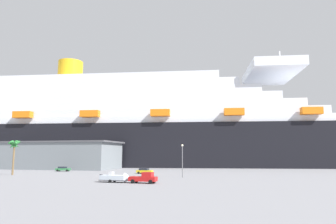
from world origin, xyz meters
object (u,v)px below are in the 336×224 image
(street_lamp, at_px, (182,156))
(parked_car_green_wagon, at_px, (63,169))
(pickup_truck, at_px, (144,178))
(small_boat_on_trailer, at_px, (117,178))
(cruise_ship, at_px, (132,130))
(parked_car_yellow_taxi, at_px, (145,171))
(palm_tree, at_px, (14,147))

(street_lamp, relative_size, parked_car_green_wagon, 1.66)
(pickup_truck, bearing_deg, small_boat_on_trailer, 171.89)
(street_lamp, bearing_deg, cruise_ship, 115.32)
(cruise_ship, relative_size, pickup_truck, 44.32)
(small_boat_on_trailer, relative_size, parked_car_yellow_taxi, 1.53)
(street_lamp, bearing_deg, pickup_truck, -111.77)
(parked_car_yellow_taxi, bearing_deg, street_lamp, -45.35)
(cruise_ship, xyz_separation_m, parked_car_green_wagon, (-12.21, -42.86, -16.32))
(pickup_truck, bearing_deg, cruise_ship, 106.76)
(street_lamp, height_order, parked_car_green_wagon, street_lamp)
(cruise_ship, height_order, palm_tree, cruise_ship)
(parked_car_yellow_taxi, bearing_deg, palm_tree, -163.21)
(small_boat_on_trailer, distance_m, street_lamp, 19.60)
(palm_tree, relative_size, parked_car_yellow_taxi, 1.93)
(parked_car_yellow_taxi, bearing_deg, pickup_truck, -77.53)
(cruise_ship, bearing_deg, small_boat_on_trailer, -77.13)
(street_lamp, bearing_deg, parked_car_yellow_taxi, 134.65)
(pickup_truck, xyz_separation_m, parked_car_yellow_taxi, (-6.24, 28.20, -0.21))
(small_boat_on_trailer, bearing_deg, pickup_truck, -8.11)
(pickup_truck, height_order, parked_car_green_wagon, pickup_truck)
(small_boat_on_trailer, bearing_deg, palm_tree, 154.60)
(cruise_ship, height_order, parked_car_green_wagon, cruise_ship)
(small_boat_on_trailer, relative_size, parked_car_green_wagon, 1.55)
(palm_tree, relative_size, parked_car_green_wagon, 1.95)
(pickup_truck, distance_m, parked_car_yellow_taxi, 28.89)
(pickup_truck, bearing_deg, street_lamp, 68.23)
(small_boat_on_trailer, relative_size, street_lamp, 0.93)
(street_lamp, distance_m, parked_car_yellow_taxi, 18.29)
(palm_tree, bearing_deg, street_lamp, -2.46)
(small_boat_on_trailer, distance_m, parked_car_yellow_taxi, 27.36)
(pickup_truck, distance_m, palm_tree, 45.41)
(small_boat_on_trailer, xyz_separation_m, palm_tree, (-35.35, 16.79, 6.90))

